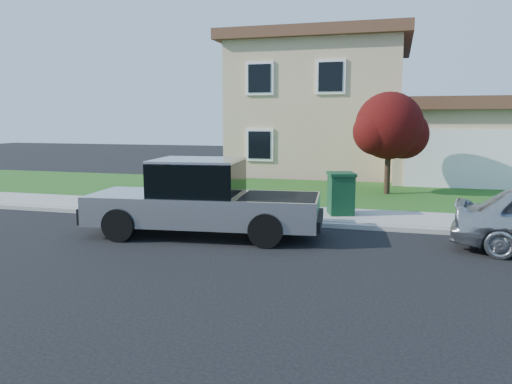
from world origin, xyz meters
TOP-DOWN VIEW (x-y plane):
  - ground at (0.00, 0.00)m, footprint 80.00×80.00m
  - curb at (1.00, 2.90)m, footprint 40.00×0.20m
  - sidewalk at (1.00, 4.00)m, footprint 40.00×2.00m
  - lawn at (1.00, 8.50)m, footprint 40.00×7.00m
  - house at (1.31, 16.38)m, footprint 14.00×11.30m
  - pickup_truck at (-0.53, 1.18)m, footprint 5.77×2.48m
  - woman at (-1.63, 2.44)m, footprint 0.56×0.40m
  - ornamental_tree at (3.64, 8.72)m, footprint 2.65×2.39m
  - trash_bin at (2.44, 4.05)m, footprint 0.92×0.99m

SIDE VIEW (x-z plane):
  - ground at x=0.00m, z-range 0.00..0.00m
  - lawn at x=1.00m, z-range 0.00..0.10m
  - curb at x=1.00m, z-range 0.00..0.12m
  - sidewalk at x=1.00m, z-range 0.00..0.15m
  - trash_bin at x=2.44m, z-range 0.16..1.32m
  - woman at x=-1.63m, z-range -0.04..1.60m
  - pickup_truck at x=-0.53m, z-range -0.06..1.78m
  - ornamental_tree at x=3.64m, z-range 0.61..4.25m
  - house at x=1.31m, z-range -0.26..6.59m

